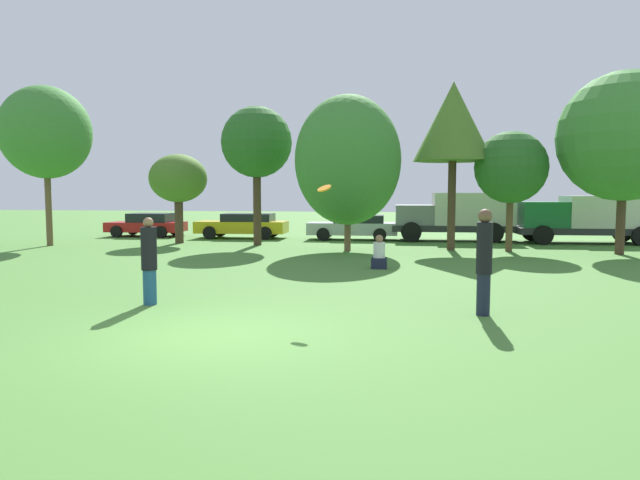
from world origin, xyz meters
TOP-DOWN VIEW (x-y plane):
  - ground_plane at (0.00, 0.00)m, footprint 120.00×120.00m
  - person_thrower at (-2.20, 2.14)m, footprint 0.32×0.32m
  - person_catcher at (4.42, 2.20)m, footprint 0.29×0.29m
  - frisbee at (1.37, 2.52)m, footprint 0.31×0.28m
  - bystander_sitting at (2.13, 8.44)m, footprint 0.47×0.39m
  - tree_0 at (-12.45, 13.57)m, footprint 3.78×3.78m
  - tree_1 at (-7.41, 15.70)m, footprint 2.60×2.60m
  - tree_2 at (-3.60, 15.28)m, footprint 3.07×3.07m
  - tree_3 at (0.59, 13.47)m, footprint 4.15×4.15m
  - tree_4 at (4.66, 14.54)m, footprint 3.11×3.11m
  - tree_5 at (6.85, 14.27)m, footprint 2.79×2.79m
  - tree_6 at (10.76, 13.86)m, footprint 4.76×4.76m
  - parked_car_red at (-10.70, 19.25)m, footprint 3.96×2.16m
  - parked_car_yellow at (-5.34, 18.87)m, footprint 4.61×2.11m
  - parked_car_silver at (0.29, 18.85)m, footprint 4.42×1.99m
  - delivery_truck_grey at (5.26, 19.02)m, footprint 6.01×2.44m
  - delivery_truck_green at (11.16, 18.63)m, footprint 6.67×2.54m

SIDE VIEW (x-z plane):
  - ground_plane at x=0.00m, z-range 0.00..0.00m
  - bystander_sitting at x=2.13m, z-range -0.10..0.93m
  - parked_car_red at x=-10.70m, z-range 0.03..1.26m
  - parked_car_silver at x=0.29m, z-range 0.04..1.25m
  - parked_car_yellow at x=-5.34m, z-range 0.04..1.30m
  - person_thrower at x=-2.20m, z-range 0.01..1.80m
  - person_catcher at x=4.42m, z-range 0.05..2.04m
  - delivery_truck_green at x=11.16m, z-range 0.13..2.29m
  - delivery_truck_grey at x=5.26m, z-range 0.11..2.40m
  - frisbee at x=1.37m, z-range 2.28..2.48m
  - tree_1 at x=-7.41m, z-range 0.89..4.94m
  - tree_5 at x=6.85m, z-range 0.93..5.60m
  - tree_3 at x=0.59m, z-range 0.51..6.61m
  - tree_6 at x=10.76m, z-range 0.98..7.72m
  - tree_2 at x=-3.60m, z-range 1.44..7.46m
  - tree_0 at x=-12.45m, z-range 1.44..8.29m
  - tree_4 at x=4.66m, z-range 1.74..8.41m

